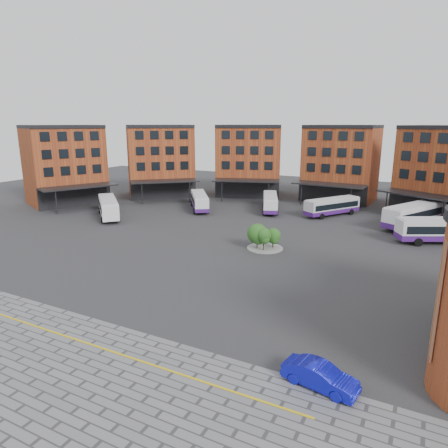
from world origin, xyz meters
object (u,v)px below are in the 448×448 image
at_px(bus_e, 415,215).
at_px(bus_f, 444,230).
at_px(bus_a, 108,206).
at_px(blue_car, 320,376).
at_px(tree_island, 263,236).
at_px(bus_b, 199,201).
at_px(bus_c, 270,202).
at_px(bus_d, 332,206).

distance_m(bus_e, bus_f, 8.15).
bearing_deg(bus_a, blue_car, -80.12).
height_order(tree_island, bus_e, bus_e).
relative_size(bus_a, bus_b, 0.99).
distance_m(tree_island, bus_b, 24.76).
xyz_separation_m(bus_f, blue_car, (-6.80, -35.79, -1.03)).
relative_size(bus_c, bus_d, 1.03).
relative_size(bus_c, bus_f, 0.90).
height_order(bus_e, bus_f, bus_e).
bearing_deg(bus_d, bus_b, -132.21).
xyz_separation_m(bus_e, bus_f, (3.63, -7.30, -0.13)).
height_order(bus_b, bus_e, bus_e).
height_order(bus_c, bus_d, bus_d).
height_order(bus_a, blue_car, bus_a).
bearing_deg(bus_e, blue_car, -66.37).
relative_size(tree_island, bus_c, 0.43).
relative_size(bus_b, bus_c, 0.95).
xyz_separation_m(bus_b, blue_car, (31.28, -39.26, -0.85)).
xyz_separation_m(bus_c, bus_e, (22.89, -0.80, 0.34)).
bearing_deg(bus_b, bus_c, -13.69).
bearing_deg(bus_a, bus_d, -17.55).
height_order(bus_b, blue_car, bus_b).
bearing_deg(bus_a, bus_c, -9.23).
xyz_separation_m(tree_island, bus_a, (-28.66, 4.40, 0.18)).
bearing_deg(bus_f, bus_e, 178.98).
bearing_deg(bus_c, bus_b, -179.83).
height_order(bus_d, blue_car, bus_d).
distance_m(tree_island, bus_c, 22.14).
xyz_separation_m(tree_island, bus_e, (15.89, 20.21, 0.22)).
relative_size(bus_e, bus_f, 1.07).
bearing_deg(bus_e, tree_island, -100.33).
xyz_separation_m(tree_island, bus_f, (19.52, 12.90, 0.09)).
bearing_deg(bus_e, bus_a, -132.61).
distance_m(bus_b, bus_c, 12.46).
bearing_deg(bus_c, bus_a, -164.17).
height_order(tree_island, bus_a, tree_island).
distance_m(bus_c, bus_e, 22.91).
distance_m(bus_c, bus_f, 27.73).
xyz_separation_m(bus_d, blue_car, (9.29, -45.18, -0.86)).
height_order(bus_a, bus_f, bus_f).
height_order(bus_a, bus_e, bus_e).
bearing_deg(bus_d, tree_island, -66.01).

